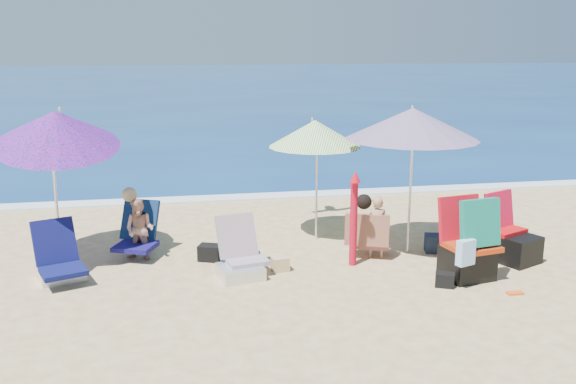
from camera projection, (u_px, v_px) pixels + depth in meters
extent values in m
plane|color=#D8BC84|center=(323.00, 288.00, 8.28)|extent=(120.00, 120.00, 0.00)
cube|color=navy|center=(198.00, 83.00, 51.35)|extent=(120.00, 80.00, 0.12)
cube|color=white|center=(268.00, 196.00, 13.16)|extent=(120.00, 0.50, 0.04)
cylinder|color=white|center=(410.00, 187.00, 9.48)|extent=(0.04, 0.04, 2.10)
cone|color=#EB1F74|center=(412.00, 124.00, 9.26)|extent=(2.13, 2.13, 0.47)
cylinder|color=silver|center=(412.00, 110.00, 9.21)|extent=(0.03, 0.03, 0.13)
cylinder|color=silver|center=(317.00, 185.00, 10.15)|extent=(0.05, 0.05, 1.84)
cone|color=#4CA719|center=(315.00, 133.00, 10.04)|extent=(1.97, 1.97, 0.44)
cylinder|color=white|center=(312.00, 121.00, 10.08)|extent=(0.04, 0.04, 0.12)
cylinder|color=white|center=(56.00, 192.00, 9.22)|extent=(0.15, 0.54, 2.01)
cone|color=#AE1897|center=(56.00, 128.00, 8.83)|extent=(2.14, 2.19, 0.93)
cylinder|color=silver|center=(60.00, 112.00, 8.80)|extent=(0.05, 0.07, 0.14)
cylinder|color=#B20C21|center=(354.00, 222.00, 9.01)|extent=(0.13, 0.13, 1.30)
cone|color=red|center=(355.00, 177.00, 8.73)|extent=(0.19, 0.19, 0.16)
cube|color=#0C1148|center=(63.00, 271.00, 8.34)|extent=(0.71, 0.67, 0.07)
cube|color=#0B0D41|center=(54.00, 241.00, 8.61)|extent=(0.64, 0.51, 0.60)
cube|color=white|center=(61.00, 273.00, 8.60)|extent=(0.73, 0.70, 0.18)
cube|color=#E77151|center=(246.00, 260.00, 8.76)|extent=(0.65, 0.60, 0.07)
cube|color=#F06854|center=(237.00, 236.00, 8.87)|extent=(0.62, 0.44, 0.60)
cube|color=silver|center=(241.00, 272.00, 8.63)|extent=(0.68, 0.63, 0.18)
cube|color=#B20C0E|center=(502.00, 230.00, 9.40)|extent=(0.74, 0.70, 0.06)
cube|color=red|center=(499.00, 210.00, 9.41)|extent=(0.59, 0.38, 0.58)
cube|color=black|center=(518.00, 249.00, 9.21)|extent=(0.71, 0.68, 0.41)
cube|color=#B12F0C|center=(472.00, 247.00, 8.48)|extent=(0.73, 0.68, 0.07)
cube|color=red|center=(459.00, 218.00, 8.69)|extent=(0.66, 0.29, 0.64)
cube|color=black|center=(467.00, 262.00, 8.61)|extent=(0.71, 0.65, 0.46)
cube|color=#097B5A|center=(480.00, 223.00, 8.26)|extent=(0.60, 0.30, 0.65)
cube|color=#99CDF6|center=(466.00, 252.00, 8.14)|extent=(0.28, 0.20, 0.34)
imported|color=tan|center=(376.00, 227.00, 9.37)|extent=(0.41, 0.34, 0.96)
cube|color=#541073|center=(372.00, 243.00, 9.54)|extent=(0.67, 0.63, 0.06)
cube|color=#460E67|center=(367.00, 230.00, 9.33)|extent=(0.70, 0.45, 0.49)
sphere|color=black|center=(364.00, 202.00, 9.37)|extent=(0.23, 0.23, 0.23)
imported|color=tan|center=(140.00, 230.00, 9.28)|extent=(0.56, 0.50, 0.94)
cube|color=#110E4F|center=(135.00, 246.00, 9.34)|extent=(0.72, 0.68, 0.07)
cube|color=#0C2145|center=(140.00, 220.00, 9.65)|extent=(0.65, 0.52, 0.61)
sphere|color=tan|center=(129.00, 195.00, 9.47)|extent=(0.23, 0.23, 0.23)
cube|color=black|center=(210.00, 253.00, 9.33)|extent=(0.39, 0.34, 0.24)
cube|color=tan|center=(280.00, 264.00, 8.89)|extent=(0.27, 0.21, 0.21)
cube|color=#162032|center=(437.00, 243.00, 9.71)|extent=(0.42, 0.35, 0.27)
cube|color=black|center=(445.00, 280.00, 8.32)|extent=(0.30, 0.26, 0.19)
cube|color=#EF5719|center=(515.00, 293.00, 8.08)|extent=(0.22, 0.10, 0.03)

